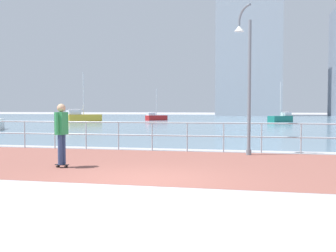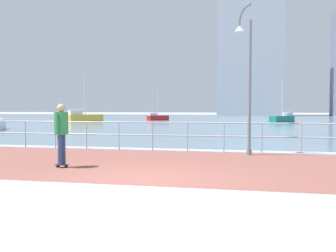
{
  "view_description": "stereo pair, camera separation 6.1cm",
  "coord_description": "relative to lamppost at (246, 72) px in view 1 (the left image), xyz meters",
  "views": [
    {
      "loc": [
        2.46,
        -8.65,
        1.67
      ],
      "look_at": [
        -0.22,
        3.72,
        1.1
      ],
      "focal_mm": 41.67,
      "sensor_mm": 36.0,
      "label": 1
    },
    {
      "loc": [
        2.52,
        -8.64,
        1.67
      ],
      "look_at": [
        -0.22,
        3.72,
        1.1
      ],
      "focal_mm": 41.67,
      "sensor_mm": 36.0,
      "label": 2
    }
  ],
  "objects": [
    {
      "name": "ground",
      "position": [
        -2.23,
        34.29,
        -2.99
      ],
      "size": [
        220.0,
        220.0,
        0.0
      ],
      "primitive_type": "plane",
      "color": "#9E9EA3"
    },
    {
      "name": "brick_paving",
      "position": [
        -2.23,
        -2.92,
        -2.98
      ],
      "size": [
        28.0,
        6.82,
        0.01
      ],
      "primitive_type": "cube",
      "color": "brown",
      "rests_on": "ground"
    },
    {
      "name": "harbor_water",
      "position": [
        -2.23,
        45.49,
        -2.98
      ],
      "size": [
        180.0,
        88.0,
        0.0
      ],
      "primitive_type": "cube",
      "color": "slate",
      "rests_on": "ground"
    },
    {
      "name": "waterfront_railing",
      "position": [
        -2.23,
        0.49,
        -2.2
      ],
      "size": [
        25.25,
        0.06,
        1.15
      ],
      "color": "#9EADB7",
      "rests_on": "ground"
    },
    {
      "name": "lamppost",
      "position": [
        0.0,
        0.0,
        0.0
      ],
      "size": [
        0.66,
        0.66,
        5.4
      ],
      "color": "slate",
      "rests_on": "ground"
    },
    {
      "name": "skateboarder",
      "position": [
        -5.02,
        -4.31,
        -1.9
      ],
      "size": [
        0.41,
        0.56,
        1.8
      ],
      "color": "black",
      "rests_on": "ground"
    },
    {
      "name": "sailboat_white",
      "position": [
        -13.11,
        39.02,
        -2.56
      ],
      "size": [
        2.84,
        3.03,
        4.47
      ],
      "color": "#B21E1E",
      "rests_on": "ground"
    },
    {
      "name": "sailboat_ivory",
      "position": [
        3.69,
        35.49,
        -2.52
      ],
      "size": [
        3.17,
        3.32,
        4.93
      ],
      "color": "#197266",
      "rests_on": "ground"
    },
    {
      "name": "sailboat_blue",
      "position": [
        -20.18,
        30.15,
        -2.4
      ],
      "size": [
        3.83,
        4.18,
        6.1
      ],
      "color": "gold",
      "rests_on": "ground"
    },
    {
      "name": "tower_slate",
      "position": [
        -0.68,
        80.45,
        12.8
      ],
      "size": [
        14.33,
        17.17,
        33.24
      ],
      "color": "#A3A8B2",
      "rests_on": "ground"
    }
  ]
}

